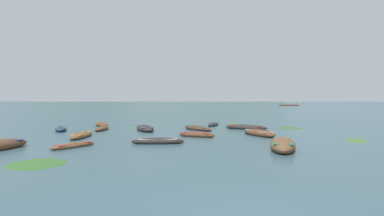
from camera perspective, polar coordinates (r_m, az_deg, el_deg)
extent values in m
plane|color=#385660|center=(1506.87, -3.73, 1.29)|extent=(6000.00, 6000.00, 0.00)
cone|color=#4C5B56|center=(2220.23, -19.64, 8.14)|extent=(1383.18, 1383.18, 532.55)
cone|color=#56665B|center=(1789.06, 3.95, 9.64)|extent=(1348.71, 1348.71, 518.36)
cone|color=slate|center=(2219.04, 22.31, 8.52)|extent=(1995.99, 1995.99, 563.04)
ellipsoid|color=#2D2826|center=(20.16, -6.62, -6.41)|extent=(3.60, 0.98, 0.50)
cube|color=#B7B2A3|center=(20.14, -6.62, -5.99)|extent=(2.59, 0.70, 0.05)
cube|color=#2D2826|center=(20.14, -6.62, -5.85)|extent=(0.09, 0.62, 0.04)
ellipsoid|color=#4C3323|center=(29.13, 1.10, -3.96)|extent=(3.10, 3.97, 0.56)
cube|color=#197A56|center=(29.12, 1.10, -3.63)|extent=(2.23, 2.86, 0.05)
cube|color=#4C3323|center=(29.11, 1.10, -3.53)|extent=(0.63, 0.45, 0.04)
ellipsoid|color=#4C3323|center=(30.37, -17.03, -3.87)|extent=(1.13, 3.31, 0.44)
cube|color=olive|center=(30.36, -17.03, -3.62)|extent=(0.82, 2.39, 0.05)
cube|color=#4C3323|center=(30.35, -17.03, -3.52)|extent=(0.66, 0.11, 0.04)
ellipsoid|color=#2D2826|center=(29.08, -9.08, -3.93)|extent=(2.63, 4.57, 0.65)
cube|color=#28519E|center=(29.06, -9.08, -3.55)|extent=(1.89, 3.29, 0.05)
cube|color=#2D2826|center=(29.05, -9.08, -3.45)|extent=(0.93, 0.36, 0.04)
ellipsoid|color=#2D2826|center=(30.53, 10.35, -3.72)|extent=(4.35, 3.41, 0.59)
cube|color=#B22D28|center=(30.51, 10.36, -3.39)|extent=(3.13, 2.46, 0.05)
cube|color=#2D2826|center=(30.51, 10.36, -3.29)|extent=(0.52, 0.74, 0.04)
ellipsoid|color=brown|center=(18.52, 17.09, -6.84)|extent=(2.85, 4.66, 0.85)
cube|color=#197A56|center=(18.48, 17.10, -6.07)|extent=(2.05, 3.36, 0.05)
cube|color=brown|center=(18.48, 17.10, -5.91)|extent=(0.96, 0.41, 0.04)
ellipsoid|color=brown|center=(34.92, -17.07, -3.12)|extent=(2.62, 3.69, 0.57)
cube|color=olive|center=(34.90, -17.07, -2.84)|extent=(1.89, 2.66, 0.05)
cube|color=brown|center=(34.90, -17.07, -2.76)|extent=(0.70, 0.41, 0.04)
ellipsoid|color=brown|center=(25.25, 12.80, -4.76)|extent=(2.51, 4.28, 0.65)
cube|color=#B7B2A3|center=(25.23, 12.80, -4.32)|extent=(1.80, 3.08, 0.05)
cube|color=brown|center=(25.23, 12.80, -4.21)|extent=(0.86, 0.35, 0.04)
ellipsoid|color=navy|center=(31.02, -24.02, -3.74)|extent=(2.03, 3.29, 0.58)
cube|color=orange|center=(31.01, -24.02, -3.42)|extent=(1.46, 2.37, 0.05)
cube|color=navy|center=(31.00, -24.02, -3.33)|extent=(0.66, 0.31, 0.04)
ellipsoid|color=brown|center=(25.06, -20.58, -4.96)|extent=(1.20, 4.20, 0.50)
cube|color=orange|center=(25.04, -20.58, -4.62)|extent=(0.87, 3.03, 0.05)
cube|color=brown|center=(25.04, -20.59, -4.51)|extent=(0.75, 0.10, 0.04)
ellipsoid|color=brown|center=(19.87, -21.94, -6.74)|extent=(2.44, 2.96, 0.37)
cube|color=#B22D28|center=(19.86, -21.95, -6.42)|extent=(1.76, 2.13, 0.05)
cube|color=brown|center=(19.85, -21.95, -6.28)|extent=(0.46, 0.36, 0.04)
ellipsoid|color=brown|center=(23.76, 0.86, -5.20)|extent=(3.15, 2.22, 0.52)
cube|color=#B22D28|center=(23.74, 0.86, -4.83)|extent=(2.26, 1.60, 0.05)
cube|color=brown|center=(23.74, 0.86, -4.71)|extent=(0.36, 0.59, 0.04)
ellipsoid|color=#2D2826|center=(34.42, 4.12, -3.18)|extent=(2.10, 3.47, 0.48)
cube|color=#28519E|center=(34.41, 4.12, -2.94)|extent=(1.51, 2.50, 0.05)
cube|color=#2D2826|center=(34.41, 4.12, -2.86)|extent=(0.66, 0.31, 0.04)
cube|color=brown|center=(174.59, 18.22, 0.48)|extent=(11.20, 6.91, 0.90)
cylinder|color=#4C4742|center=(173.33, 16.88, 0.85)|extent=(0.10, 0.10, 1.80)
cylinder|color=#4C4742|center=(175.80, 16.88, 0.86)|extent=(0.10, 0.10, 1.80)
cylinder|color=#4C4742|center=(173.45, 19.58, 0.83)|extent=(0.10, 0.10, 1.80)
cylinder|color=#4C4742|center=(175.92, 19.55, 0.84)|extent=(0.10, 0.10, 1.80)
cube|color=beige|center=(174.57, 18.22, 1.14)|extent=(9.40, 5.80, 0.12)
ellipsoid|color=#38662D|center=(35.56, -11.49, -3.29)|extent=(1.26, 1.55, 0.14)
ellipsoid|color=#477033|center=(24.53, 29.15, -5.54)|extent=(2.31, 2.85, 0.14)
ellipsoid|color=#38662D|center=(36.18, 8.02, -3.19)|extent=(2.25, 1.61, 0.14)
ellipsoid|color=#38662D|center=(15.45, -27.85, -9.54)|extent=(3.71, 3.69, 0.14)
ellipsoid|color=#38662D|center=(32.88, 18.32, -3.71)|extent=(3.44, 3.45, 0.14)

